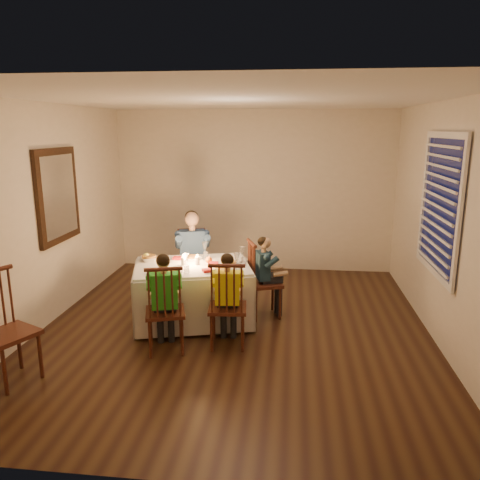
# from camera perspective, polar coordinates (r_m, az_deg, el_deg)

# --- Properties ---
(ground) EXTENTS (5.00, 5.00, 0.00)m
(ground) POSITION_cam_1_polar(r_m,az_deg,el_deg) (5.62, -0.65, -10.71)
(ground) COLOR black
(ground) RESTS_ON ground
(wall_left) EXTENTS (0.02, 5.00, 2.60)m
(wall_left) POSITION_cam_1_polar(r_m,az_deg,el_deg) (5.94, -22.77, 2.69)
(wall_left) COLOR beige
(wall_left) RESTS_ON ground
(wall_right) EXTENTS (0.02, 5.00, 2.60)m
(wall_right) POSITION_cam_1_polar(r_m,az_deg,el_deg) (5.43, 23.60, 1.69)
(wall_right) COLOR beige
(wall_right) RESTS_ON ground
(wall_back) EXTENTS (4.50, 0.02, 2.60)m
(wall_back) POSITION_cam_1_polar(r_m,az_deg,el_deg) (7.68, 1.68, 5.95)
(wall_back) COLOR beige
(wall_back) RESTS_ON ground
(ceiling) EXTENTS (5.00, 5.00, 0.00)m
(ceiling) POSITION_cam_1_polar(r_m,az_deg,el_deg) (5.14, -0.72, 16.78)
(ceiling) COLOR white
(ceiling) RESTS_ON wall_back
(dining_table) EXTENTS (1.59, 1.32, 0.68)m
(dining_table) POSITION_cam_1_polar(r_m,az_deg,el_deg) (5.68, -5.80, -5.03)
(dining_table) COLOR silver
(dining_table) RESTS_ON ground
(chair_adult) EXTENTS (0.49, 0.48, 0.97)m
(chair_adult) POSITION_cam_1_polar(r_m,az_deg,el_deg) (6.53, -5.65, -7.26)
(chair_adult) COLOR #34120E
(chair_adult) RESTS_ON ground
(chair_near_left) EXTENTS (0.49, 0.48, 0.97)m
(chair_near_left) POSITION_cam_1_polar(r_m,az_deg,el_deg) (5.18, -8.93, -13.10)
(chair_near_left) COLOR #34120E
(chair_near_left) RESTS_ON ground
(chair_near_right) EXTENTS (0.43, 0.42, 0.97)m
(chair_near_right) POSITION_cam_1_polar(r_m,az_deg,el_deg) (5.23, -1.50, -12.66)
(chair_near_right) COLOR #34120E
(chair_near_right) RESTS_ON ground
(chair_end) EXTENTS (0.49, 0.50, 0.97)m
(chair_end) POSITION_cam_1_polar(r_m,az_deg,el_deg) (5.99, 2.99, -9.17)
(chair_end) COLOR #34120E
(chair_end) RESTS_ON ground
(chair_extra) EXTENTS (0.56, 0.57, 1.06)m
(chair_extra) POSITION_cam_1_polar(r_m,az_deg,el_deg) (5.04, -25.74, -15.19)
(chair_extra) COLOR #34120E
(chair_extra) RESTS_ON ground
(adult) EXTENTS (0.55, 0.52, 1.24)m
(adult) POSITION_cam_1_polar(r_m,az_deg,el_deg) (6.53, -5.65, -7.26)
(adult) COLOR #2E4B74
(adult) RESTS_ON ground
(child_green) EXTENTS (0.43, 0.41, 1.07)m
(child_green) POSITION_cam_1_polar(r_m,az_deg,el_deg) (5.18, -8.93, -13.10)
(child_green) COLOR green
(child_green) RESTS_ON ground
(child_yellow) EXTENTS (0.37, 0.34, 1.04)m
(child_yellow) POSITION_cam_1_polar(r_m,az_deg,el_deg) (5.23, -1.50, -12.66)
(child_yellow) COLOR #FDF41B
(child_yellow) RESTS_ON ground
(child_teal) EXTENTS (0.39, 0.41, 1.02)m
(child_teal) POSITION_cam_1_polar(r_m,az_deg,el_deg) (5.99, 2.99, -9.17)
(child_teal) COLOR #1B3444
(child_teal) RESTS_ON ground
(setting_adult) EXTENTS (0.32, 0.32, 0.02)m
(setting_adult) POSITION_cam_1_polar(r_m,az_deg,el_deg) (5.88, -5.90, -2.19)
(setting_adult) COLOR silver
(setting_adult) RESTS_ON dining_table
(setting_green) EXTENTS (0.32, 0.32, 0.02)m
(setting_green) POSITION_cam_1_polar(r_m,az_deg,el_deg) (5.37, -8.37, -3.79)
(setting_green) COLOR silver
(setting_green) RESTS_ON dining_table
(setting_yellow) EXTENTS (0.32, 0.32, 0.02)m
(setting_yellow) POSITION_cam_1_polar(r_m,az_deg,el_deg) (5.35, -2.12, -3.69)
(setting_yellow) COLOR silver
(setting_yellow) RESTS_ON dining_table
(setting_teal) EXTENTS (0.32, 0.32, 0.02)m
(setting_teal) POSITION_cam_1_polar(r_m,az_deg,el_deg) (5.62, -1.37, -2.86)
(setting_teal) COLOR silver
(setting_teal) RESTS_ON dining_table
(candle_left) EXTENTS (0.06, 0.06, 0.10)m
(candle_left) POSITION_cam_1_polar(r_m,az_deg,el_deg) (5.60, -6.91, -2.59)
(candle_left) COLOR white
(candle_left) RESTS_ON dining_table
(candle_right) EXTENTS (0.06, 0.06, 0.10)m
(candle_right) POSITION_cam_1_polar(r_m,az_deg,el_deg) (5.61, -5.22, -2.53)
(candle_right) COLOR white
(candle_right) RESTS_ON dining_table
(squash) EXTENTS (0.09, 0.09, 0.09)m
(squash) POSITION_cam_1_polar(r_m,az_deg,el_deg) (5.88, -11.36, -2.03)
(squash) COLOR #FFF743
(squash) RESTS_ON dining_table
(orange_fruit) EXTENTS (0.08, 0.08, 0.08)m
(orange_fruit) POSITION_cam_1_polar(r_m,az_deg,el_deg) (5.66, -3.82, -2.44)
(orange_fruit) COLOR orange
(orange_fruit) RESTS_ON dining_table
(serving_bowl) EXTENTS (0.28, 0.28, 0.05)m
(serving_bowl) POSITION_cam_1_polar(r_m,az_deg,el_deg) (5.86, -11.04, -2.25)
(serving_bowl) COLOR silver
(serving_bowl) RESTS_ON dining_table
(wall_mirror) EXTENTS (0.06, 0.95, 1.15)m
(wall_mirror) POSITION_cam_1_polar(r_m,az_deg,el_deg) (6.16, -21.33, 5.05)
(wall_mirror) COLOR black
(wall_mirror) RESTS_ON wall_left
(window_blinds) EXTENTS (0.07, 1.34, 1.54)m
(window_blinds) POSITION_cam_1_polar(r_m,az_deg,el_deg) (5.48, 23.06, 3.96)
(window_blinds) COLOR black
(window_blinds) RESTS_ON wall_right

